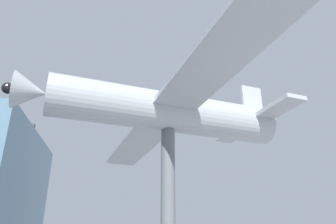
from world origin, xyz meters
TOP-DOWN VIEW (x-y plane):
  - support_pylon_central at (0.00, 0.00)m, footprint 0.58×0.58m
  - suspended_airplane at (-0.05, 0.21)m, footprint 19.01×12.06m

SIDE VIEW (x-z plane):
  - support_pylon_central at x=0.00m, z-range 0.00..6.81m
  - suspended_airplane at x=-0.05m, z-range 6.24..9.15m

